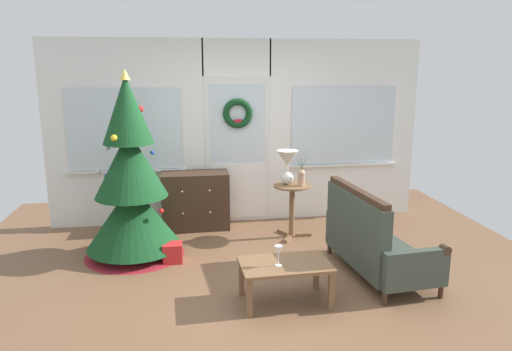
{
  "coord_description": "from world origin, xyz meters",
  "views": [
    {
      "loc": [
        -0.68,
        -4.63,
        2.19
      ],
      "look_at": [
        0.05,
        0.55,
        1.0
      ],
      "focal_mm": 33.96,
      "sensor_mm": 36.0,
      "label": 1
    }
  ],
  "objects": [
    {
      "name": "settee_sofa",
      "position": [
        1.21,
        -0.01,
        0.38
      ],
      "size": [
        0.85,
        1.5,
        0.96
      ],
      "color": "#3D281C",
      "rests_on": "ground"
    },
    {
      "name": "side_table",
      "position": [
        0.62,
        1.25,
        0.5
      ],
      "size": [
        0.5,
        0.48,
        0.7
      ],
      "color": "brown",
      "rests_on": "ground"
    },
    {
      "name": "coffee_table",
      "position": [
        0.18,
        -0.48,
        0.33
      ],
      "size": [
        0.86,
        0.56,
        0.39
      ],
      "color": "brown",
      "rests_on": "ground"
    },
    {
      "name": "flower_vase",
      "position": [
        0.72,
        1.19,
        0.82
      ],
      "size": [
        0.11,
        0.1,
        0.35
      ],
      "color": "tan",
      "rests_on": "side_table"
    },
    {
      "name": "gift_box",
      "position": [
        -0.9,
        0.63,
        0.11
      ],
      "size": [
        0.22,
        0.2,
        0.22
      ],
      "primitive_type": "cube",
      "color": "red",
      "rests_on": "ground"
    },
    {
      "name": "dresser_cabinet",
      "position": [
        -0.61,
        1.79,
        0.39
      ],
      "size": [
        0.91,
        0.45,
        0.78
      ],
      "color": "#3D281C",
      "rests_on": "ground"
    },
    {
      "name": "table_lamp",
      "position": [
        0.56,
        1.29,
        0.99
      ],
      "size": [
        0.28,
        0.28,
        0.44
      ],
      "color": "silver",
      "rests_on": "side_table"
    },
    {
      "name": "christmas_tree",
      "position": [
        -1.35,
        0.91,
        0.8
      ],
      "size": [
        1.16,
        1.16,
        2.16
      ],
      "color": "#4C331E",
      "rests_on": "ground"
    },
    {
      "name": "back_wall_with_door",
      "position": [
        0.0,
        2.08,
        1.28
      ],
      "size": [
        5.2,
        0.19,
        2.55
      ],
      "color": "white",
      "rests_on": "ground"
    },
    {
      "name": "wine_glass",
      "position": [
        0.1,
        -0.53,
        0.53
      ],
      "size": [
        0.08,
        0.08,
        0.2
      ],
      "color": "silver",
      "rests_on": "coffee_table"
    },
    {
      "name": "ground_plane",
      "position": [
        0.0,
        0.0,
        0.0
      ],
      "size": [
        6.76,
        6.76,
        0.0
      ],
      "primitive_type": "plane",
      "color": "brown"
    }
  ]
}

